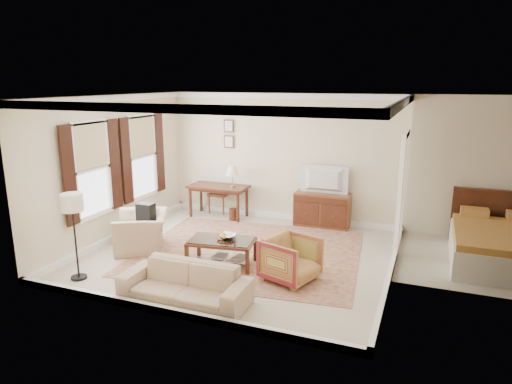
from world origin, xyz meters
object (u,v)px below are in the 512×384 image
Objects in this scene: coffee_table at (222,245)px; writing_desk at (218,190)px; club_armchair at (142,225)px; sideboard at (322,210)px; tv at (323,171)px; sofa at (185,278)px; striped_armchair at (291,257)px.

writing_desk is at bearing 116.90° from coffee_table.
club_armchair is (-1.78, 0.17, 0.10)m from coffee_table.
writing_desk is 1.14× the size of sideboard.
sofa is (-1.03, -4.24, -0.88)m from tv.
coffee_table is at bearing -111.57° from sideboard.
striped_armchair reaches higher than sofa.
sideboard is 1.00× the size of coffee_table.
striped_armchair is (1.31, -0.16, 0.03)m from coffee_table.
coffee_table is at bearing 68.29° from tv.
sideboard is 4.38m from sofa.
sideboard is at bearing 4.24° from writing_desk.
striped_armchair is at bearing -46.69° from writing_desk.
striped_armchair is 1.76m from sofa.
coffee_table is (-1.12, -2.81, -0.89)m from tv.
coffee_table is at bearing -63.10° from writing_desk.
striped_armchair is (2.65, -2.81, -0.25)m from writing_desk.
sideboard is 3.93m from club_armchair.
sofa is at bearing -103.59° from sideboard.
sofa is (-1.22, -1.27, -0.03)m from striped_armchair.
club_armchair is (-2.89, -2.63, -0.78)m from tv.
club_armchair is 0.56× the size of sofa.
coffee_table is 1.44m from sofa.
tv reaches higher than writing_desk.
sofa is at bearing -70.70° from writing_desk.
coffee_table is 1.32m from striped_armchair.
writing_desk is 3.87m from striped_armchair.
writing_desk is 1.14× the size of coffee_table.
tv is 3.99m from club_armchair.
sideboard is at bearing 76.31° from sofa.
sideboard is (2.46, 0.18, -0.27)m from writing_desk.
sideboard is at bearing 103.77° from club_armchair.
striped_armchair is at bearing 46.08° from sofa.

